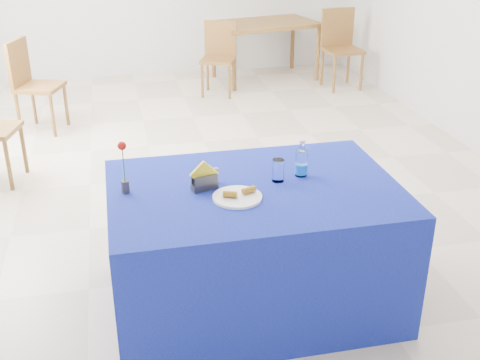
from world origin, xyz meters
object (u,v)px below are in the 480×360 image
(blue_table, at_px, (254,246))
(chair_bg_right, at_px, (340,42))
(chair_bg_left, at_px, (219,52))
(chair_win_b, at_px, (30,79))
(oak_table, at_px, (266,28))
(water_bottle, at_px, (301,164))
(plate, at_px, (237,197))

(blue_table, bearing_deg, chair_bg_right, 63.18)
(chair_bg_left, bearing_deg, chair_win_b, -135.55)
(oak_table, xyz_separation_m, chair_win_b, (-2.84, -1.43, -0.13))
(blue_table, bearing_deg, oak_table, 74.64)
(blue_table, xyz_separation_m, water_bottle, (0.30, 0.09, 0.45))
(plate, bearing_deg, chair_win_b, 111.73)
(oak_table, height_order, chair_bg_right, chair_bg_right)
(chair_bg_left, bearing_deg, chair_bg_right, 19.51)
(water_bottle, relative_size, chair_bg_left, 0.25)
(plate, bearing_deg, blue_table, 45.50)
(plate, distance_m, chair_bg_right, 4.95)
(oak_table, distance_m, chair_bg_right, 1.00)
(chair_bg_right, relative_size, chair_win_b, 1.04)
(chair_bg_left, height_order, chair_win_b, chair_win_b)
(water_bottle, xyz_separation_m, chair_bg_left, (0.31, 4.21, -0.33))
(plate, xyz_separation_m, water_bottle, (0.42, 0.21, 0.06))
(water_bottle, height_order, chair_win_b, water_bottle)
(chair_bg_right, bearing_deg, chair_win_b, -170.90)
(oak_table, height_order, chair_bg_left, chair_bg_left)
(water_bottle, height_order, chair_bg_left, water_bottle)
(oak_table, bearing_deg, chair_bg_right, -33.15)
(blue_table, height_order, chair_bg_left, chair_bg_left)
(oak_table, height_order, chair_win_b, chair_win_b)
(water_bottle, bearing_deg, oak_table, 77.76)
(oak_table, bearing_deg, blue_table, -105.36)
(chair_bg_left, distance_m, chair_bg_right, 1.55)
(blue_table, bearing_deg, chair_bg_left, 82.01)
(water_bottle, relative_size, chair_win_b, 0.23)
(blue_table, height_order, water_bottle, water_bottle)
(water_bottle, bearing_deg, chair_bg_right, 66.01)
(water_bottle, xyz_separation_m, chair_win_b, (-1.82, 3.29, -0.29))
(chair_bg_right, bearing_deg, water_bottle, -118.44)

